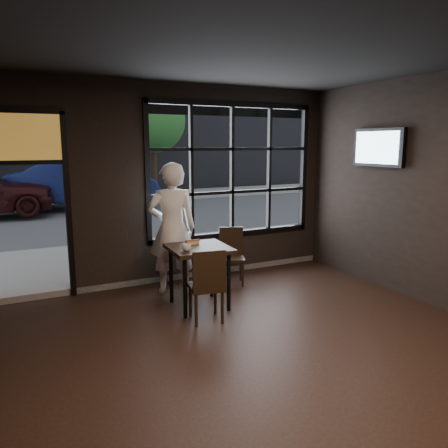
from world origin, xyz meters
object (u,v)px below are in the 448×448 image
man (172,229)px  chair_near (206,284)px  cafe_table (199,277)px  navy_car (85,183)px

man → chair_near: bearing=103.8°
chair_near → man: (-0.00, 1.23, 0.51)m
man → cafe_table: bearing=112.7°
cafe_table → man: bearing=101.9°
cafe_table → chair_near: chair_near is taller
chair_near → man: 1.33m
man → navy_car: 9.58m
chair_near → cafe_table: bearing=-93.3°
cafe_table → navy_car: bearing=91.9°
cafe_table → man: (-0.12, 0.74, 0.56)m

